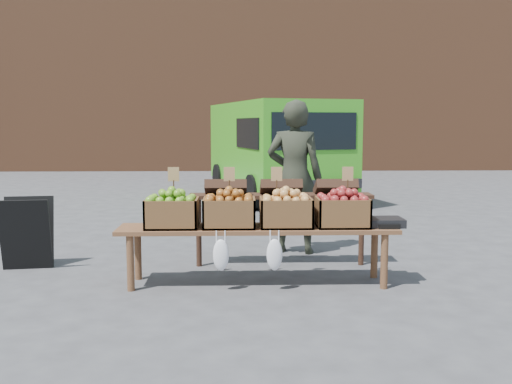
{
  "coord_description": "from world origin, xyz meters",
  "views": [
    {
      "loc": [
        0.58,
        -5.86,
        1.57
      ],
      "look_at": [
        0.76,
        0.1,
        0.85
      ],
      "focal_mm": 40.0,
      "sensor_mm": 36.0,
      "label": 1
    }
  ],
  "objects_px": {
    "vendor": "(295,177)",
    "display_bench": "(258,255)",
    "crate_red_apples": "(286,212)",
    "crate_russet_pears": "(229,213)",
    "crate_green_apples": "(342,212)",
    "weighing_scale": "(385,222)",
    "delivery_van": "(276,151)",
    "crate_golden_apples": "(172,213)",
    "chalkboard_sign": "(27,233)",
    "back_table": "(281,219)"
  },
  "relations": [
    {
      "from": "chalkboard_sign",
      "to": "vendor",
      "type": "bearing_deg",
      "value": 5.78
    },
    {
      "from": "vendor",
      "to": "crate_green_apples",
      "type": "height_order",
      "value": "vendor"
    },
    {
      "from": "delivery_van",
      "to": "crate_russet_pears",
      "type": "relative_size",
      "value": 8.89
    },
    {
      "from": "crate_red_apples",
      "to": "crate_green_apples",
      "type": "relative_size",
      "value": 1.0
    },
    {
      "from": "chalkboard_sign",
      "to": "crate_golden_apples",
      "type": "xyz_separation_m",
      "value": [
        1.65,
        -0.66,
        0.32
      ]
    },
    {
      "from": "vendor",
      "to": "crate_russet_pears",
      "type": "relative_size",
      "value": 3.7
    },
    {
      "from": "vendor",
      "to": "weighing_scale",
      "type": "xyz_separation_m",
      "value": [
        0.76,
        -1.37,
        -0.32
      ]
    },
    {
      "from": "chalkboard_sign",
      "to": "weighing_scale",
      "type": "xyz_separation_m",
      "value": [
        3.72,
        -0.66,
        0.22
      ]
    },
    {
      "from": "display_bench",
      "to": "crate_russet_pears",
      "type": "bearing_deg",
      "value": 180.0
    },
    {
      "from": "crate_golden_apples",
      "to": "crate_russet_pears",
      "type": "bearing_deg",
      "value": 0.0
    },
    {
      "from": "crate_red_apples",
      "to": "crate_russet_pears",
      "type": "bearing_deg",
      "value": 180.0
    },
    {
      "from": "back_table",
      "to": "crate_red_apples",
      "type": "bearing_deg",
      "value": -90.16
    },
    {
      "from": "weighing_scale",
      "to": "back_table",
      "type": "bearing_deg",
      "value": 143.5
    },
    {
      "from": "crate_russet_pears",
      "to": "crate_red_apples",
      "type": "relative_size",
      "value": 1.0
    },
    {
      "from": "crate_golden_apples",
      "to": "weighing_scale",
      "type": "height_order",
      "value": "crate_golden_apples"
    },
    {
      "from": "back_table",
      "to": "vendor",
      "type": "bearing_deg",
      "value": 71.73
    },
    {
      "from": "delivery_van",
      "to": "weighing_scale",
      "type": "relative_size",
      "value": 13.08
    },
    {
      "from": "vendor",
      "to": "crate_golden_apples",
      "type": "xyz_separation_m",
      "value": [
        -1.32,
        -1.37,
        -0.22
      ]
    },
    {
      "from": "crate_russet_pears",
      "to": "crate_green_apples",
      "type": "height_order",
      "value": "same"
    },
    {
      "from": "crate_red_apples",
      "to": "weighing_scale",
      "type": "height_order",
      "value": "crate_red_apples"
    },
    {
      "from": "delivery_van",
      "to": "vendor",
      "type": "distance_m",
      "value": 5.06
    },
    {
      "from": "delivery_van",
      "to": "crate_red_apples",
      "type": "distance_m",
      "value": 6.44
    },
    {
      "from": "delivery_van",
      "to": "vendor",
      "type": "relative_size",
      "value": 2.4
    },
    {
      "from": "display_bench",
      "to": "back_table",
      "type": "bearing_deg",
      "value": 68.95
    },
    {
      "from": "vendor",
      "to": "crate_green_apples",
      "type": "relative_size",
      "value": 3.7
    },
    {
      "from": "crate_red_apples",
      "to": "vendor",
      "type": "bearing_deg",
      "value": 81.01
    },
    {
      "from": "vendor",
      "to": "crate_russet_pears",
      "type": "bearing_deg",
      "value": 75.11
    },
    {
      "from": "back_table",
      "to": "crate_red_apples",
      "type": "distance_m",
      "value": 0.74
    },
    {
      "from": "crate_golden_apples",
      "to": "crate_russet_pears",
      "type": "distance_m",
      "value": 0.55
    },
    {
      "from": "crate_golden_apples",
      "to": "weighing_scale",
      "type": "relative_size",
      "value": 1.47
    },
    {
      "from": "crate_green_apples",
      "to": "weighing_scale",
      "type": "bearing_deg",
      "value": 0.0
    },
    {
      "from": "chalkboard_sign",
      "to": "weighing_scale",
      "type": "relative_size",
      "value": 2.32
    },
    {
      "from": "crate_golden_apples",
      "to": "crate_red_apples",
      "type": "relative_size",
      "value": 1.0
    },
    {
      "from": "display_bench",
      "to": "crate_golden_apples",
      "type": "xyz_separation_m",
      "value": [
        -0.82,
        0.0,
        0.42
      ]
    },
    {
      "from": "crate_golden_apples",
      "to": "weighing_scale",
      "type": "xyz_separation_m",
      "value": [
        2.08,
        0.0,
        -0.1
      ]
    },
    {
      "from": "display_bench",
      "to": "crate_golden_apples",
      "type": "distance_m",
      "value": 0.93
    },
    {
      "from": "crate_red_apples",
      "to": "delivery_van",
      "type": "bearing_deg",
      "value": 87.2
    },
    {
      "from": "back_table",
      "to": "crate_green_apples",
      "type": "bearing_deg",
      "value": -52.73
    },
    {
      "from": "chalkboard_sign",
      "to": "display_bench",
      "type": "distance_m",
      "value": 2.56
    },
    {
      "from": "crate_golden_apples",
      "to": "crate_red_apples",
      "type": "height_order",
      "value": "same"
    },
    {
      "from": "crate_green_apples",
      "to": "weighing_scale",
      "type": "height_order",
      "value": "crate_green_apples"
    },
    {
      "from": "vendor",
      "to": "display_bench",
      "type": "xyz_separation_m",
      "value": [
        -0.49,
        -1.37,
        -0.64
      ]
    },
    {
      "from": "delivery_van",
      "to": "chalkboard_sign",
      "type": "distance_m",
      "value": 6.55
    },
    {
      "from": "crate_russet_pears",
      "to": "crate_red_apples",
      "type": "distance_m",
      "value": 0.55
    },
    {
      "from": "chalkboard_sign",
      "to": "crate_russet_pears",
      "type": "xyz_separation_m",
      "value": [
        2.2,
        -0.66,
        0.32
      ]
    },
    {
      "from": "crate_green_apples",
      "to": "vendor",
      "type": "bearing_deg",
      "value": 103.67
    },
    {
      "from": "chalkboard_sign",
      "to": "crate_red_apples",
      "type": "distance_m",
      "value": 2.84
    },
    {
      "from": "crate_red_apples",
      "to": "crate_green_apples",
      "type": "xyz_separation_m",
      "value": [
        0.55,
        0.0,
        0.0
      ]
    },
    {
      "from": "delivery_van",
      "to": "crate_red_apples",
      "type": "bearing_deg",
      "value": -107.83
    },
    {
      "from": "crate_red_apples",
      "to": "weighing_scale",
      "type": "bearing_deg",
      "value": 0.0
    }
  ]
}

